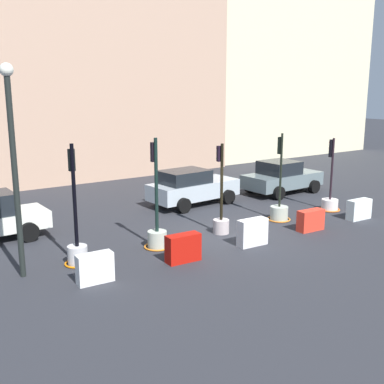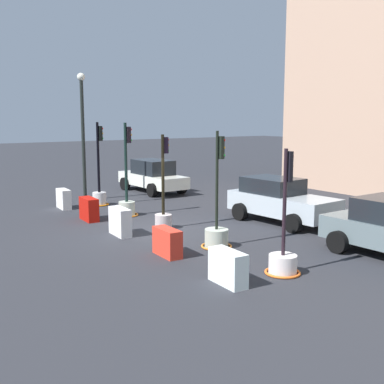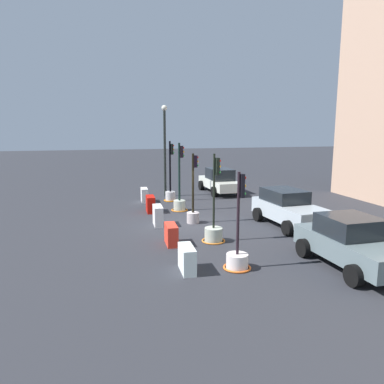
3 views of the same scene
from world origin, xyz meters
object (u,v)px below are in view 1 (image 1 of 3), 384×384
traffic_light_4 (330,200)px  car_silver_hatchback (191,187)px  traffic_light_0 (77,243)px  car_grey_saloon (282,177)px  traffic_light_3 (279,208)px  construction_barrier_4 (359,209)px  construction_barrier_0 (95,268)px  construction_barrier_2 (252,232)px  construction_barrier_1 (183,248)px  street_lamp_post (13,154)px  traffic_light_1 (157,229)px  construction_barrier_3 (311,220)px  traffic_light_2 (221,215)px

traffic_light_4 → car_silver_hatchback: 6.10m
traffic_light_0 → car_grey_saloon: size_ratio=0.88×
traffic_light_3 → construction_barrier_4: (2.75, -1.75, -0.07)m
construction_barrier_0 → construction_barrier_2: 5.64m
traffic_light_4 → construction_barrier_1: size_ratio=2.85×
car_grey_saloon → traffic_light_4: bearing=-101.3°
construction_barrier_0 → traffic_light_4: bearing=7.7°
traffic_light_4 → street_lamp_post: street_lamp_post is taller
construction_barrier_2 → car_grey_saloon: 8.50m
traffic_light_0 → traffic_light_4: 11.43m
construction_barrier_2 → construction_barrier_4: bearing=0.1°
traffic_light_1 → construction_barrier_0: size_ratio=3.62×
traffic_light_1 → street_lamp_post: size_ratio=0.63×
traffic_light_0 → traffic_light_4: traffic_light_0 is taller
traffic_light_3 → car_grey_saloon: bearing=44.2°
construction_barrier_1 → car_silver_hatchback: 7.20m
car_silver_hatchback → construction_barrier_3: bearing=-76.1°
traffic_light_4 → construction_barrier_3: 3.37m
traffic_light_2 → traffic_light_0: bearing=-179.7°
construction_barrier_3 → street_lamp_post: 10.67m
car_grey_saloon → traffic_light_3: bearing=-135.8°
traffic_light_1 → street_lamp_post: 5.23m
traffic_light_1 → traffic_light_3: bearing=1.2°
traffic_light_0 → traffic_light_3: 8.51m
construction_barrier_3 → construction_barrier_1: bearing=-179.9°
construction_barrier_1 → construction_barrier_3: bearing=0.1°
construction_barrier_0 → construction_barrier_1: (2.87, -0.03, 0.02)m
construction_barrier_1 → street_lamp_post: size_ratio=0.19×
car_grey_saloon → construction_barrier_4: bearing=-99.7°
traffic_light_0 → traffic_light_2: traffic_light_0 is taller
traffic_light_2 → construction_barrier_1: 3.21m
car_grey_saloon → construction_barrier_0: bearing=-156.9°
construction_barrier_0 → street_lamp_post: (-1.52, 1.57, 3.07)m
construction_barrier_1 → construction_barrier_4: size_ratio=1.01×
traffic_light_1 → construction_barrier_2: size_ratio=3.40×
construction_barrier_1 → traffic_light_1: bearing=89.8°
traffic_light_0 → traffic_light_3: traffic_light_0 is taller
construction_barrier_4 → car_silver_hatchback: size_ratio=0.26×
construction_barrier_0 → car_silver_hatchback: (7.14, 5.77, 0.41)m
construction_barrier_3 → car_silver_hatchback: bearing=103.9°
traffic_light_0 → traffic_light_2: size_ratio=1.11×
construction_barrier_2 → construction_barrier_3: 2.93m
construction_barrier_2 → traffic_light_2: bearing=91.0°
traffic_light_2 → construction_barrier_0: size_ratio=3.26×
traffic_light_0 → construction_barrier_2: 5.78m
construction_barrier_1 → construction_barrier_0: bearing=179.5°
traffic_light_3 → traffic_light_4: 2.92m
traffic_light_3 → car_grey_saloon: 5.10m
car_grey_saloon → traffic_light_2: bearing=-151.5°
traffic_light_2 → construction_barrier_1: traffic_light_2 is taller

